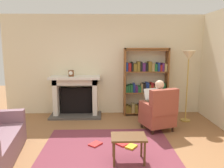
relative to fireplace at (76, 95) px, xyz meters
The scene contains 11 objects.
ground 2.51m from the fireplace, 69.84° to the right, with size 14.00×14.00×0.00m, color #94643D.
back_wall 1.17m from the fireplace, 16.64° to the left, with size 5.60×0.10×2.70m, color beige.
area_rug 2.24m from the fireplace, 67.11° to the right, with size 2.40×1.80×0.01m, color brown.
fireplace is the anchor object (origin of this frame).
mantel_clock 0.61m from the fireplace, 133.78° to the right, with size 0.14×0.14×0.16m.
bookshelf 1.91m from the fireplace, ahead, with size 1.19×0.32×1.82m.
armchair_reading 2.31m from the fireplace, 30.51° to the right, with size 0.81×0.80×0.97m.
seated_reader 2.21m from the fireplace, 28.55° to the right, with size 0.48×0.59×1.14m.
side_table 2.78m from the fireplace, 65.02° to the right, with size 0.56×0.39×0.45m.
scattered_books 2.24m from the fireplace, 62.42° to the right, with size 0.94×0.44×0.03m.
floor_lamp 3.01m from the fireplace, 10.74° to the right, with size 0.32×0.32×1.76m.
Camera 1 is at (-0.03, -3.56, 1.87)m, focal length 35.56 mm.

